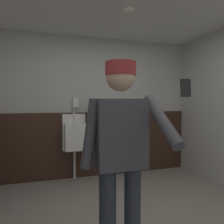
{
  "coord_description": "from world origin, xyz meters",
  "views": [
    {
      "loc": [
        -0.77,
        -1.85,
        1.36
      ],
      "look_at": [
        -0.11,
        0.38,
        1.25
      ],
      "focal_mm": 33.86,
      "sensor_mm": 36.0,
      "label": 1
    }
  ],
  "objects_px": {
    "urinal_left": "(75,136)",
    "soap_dispenser": "(76,102)",
    "urinal_middle": "(116,134)",
    "cell_phone": "(185,88)",
    "person": "(121,146)"
  },
  "relations": [
    {
      "from": "soap_dispenser",
      "to": "person",
      "type": "bearing_deg",
      "value": -87.03
    },
    {
      "from": "cell_phone",
      "to": "soap_dispenser",
      "type": "distance_m",
      "value": 2.66
    },
    {
      "from": "urinal_left",
      "to": "urinal_middle",
      "type": "height_order",
      "value": "same"
    },
    {
      "from": "urinal_middle",
      "to": "urinal_left",
      "type": "bearing_deg",
      "value": 180.0
    },
    {
      "from": "urinal_left",
      "to": "person",
      "type": "distance_m",
      "value": 2.03
    },
    {
      "from": "urinal_left",
      "to": "urinal_middle",
      "type": "distance_m",
      "value": 0.75
    },
    {
      "from": "urinal_left",
      "to": "cell_phone",
      "type": "distance_m",
      "value": 2.63
    },
    {
      "from": "urinal_left",
      "to": "soap_dispenser",
      "type": "relative_size",
      "value": 6.89
    },
    {
      "from": "person",
      "to": "cell_phone",
      "type": "height_order",
      "value": "person"
    },
    {
      "from": "urinal_middle",
      "to": "person",
      "type": "bearing_deg",
      "value": -106.7
    },
    {
      "from": "urinal_middle",
      "to": "person",
      "type": "xyz_separation_m",
      "value": [
        -0.6,
        -2.01,
        0.22
      ]
    },
    {
      "from": "urinal_left",
      "to": "urinal_middle",
      "type": "relative_size",
      "value": 1.0
    },
    {
      "from": "person",
      "to": "urinal_middle",
      "type": "bearing_deg",
      "value": 73.3
    },
    {
      "from": "person",
      "to": "cell_phone",
      "type": "xyz_separation_m",
      "value": [
        0.25,
        -0.5,
        0.45
      ]
    },
    {
      "from": "urinal_middle",
      "to": "cell_phone",
      "type": "height_order",
      "value": "cell_phone"
    }
  ]
}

